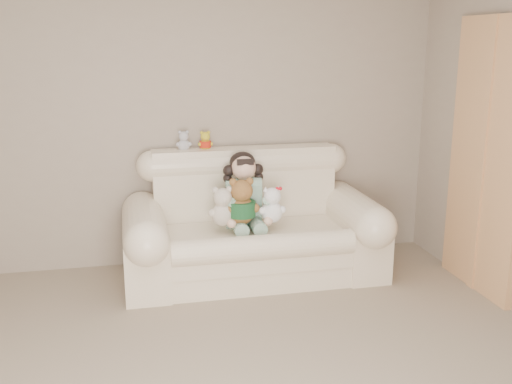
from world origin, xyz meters
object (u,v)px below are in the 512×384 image
Objects in this scene: cream_teddy at (223,203)px; white_cat at (272,201)px; brown_teddy at (241,197)px; sofa at (253,217)px; seated_child at (244,189)px.

white_cat is at bearing -20.18° from cream_teddy.
cream_teddy is at bearing 162.76° from brown_teddy.
white_cat is 0.40m from cream_teddy.
white_cat is at bearing -44.37° from sofa.
brown_teddy reaches higher than cream_teddy.
seated_child reaches higher than sofa.
white_cat is (0.12, -0.12, 0.16)m from sofa.
brown_teddy is (-0.06, -0.20, -0.01)m from seated_child.
brown_teddy is 1.20× the size of cream_teddy.
seated_child is 1.70× the size of cream_teddy.
cream_teddy is at bearing -128.24° from seated_child.
sofa is 0.24m from seated_child.
white_cat is at bearing -18.71° from brown_teddy.
sofa is 0.34m from cream_teddy.
cream_teddy is (-0.15, -0.00, -0.04)m from brown_teddy.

